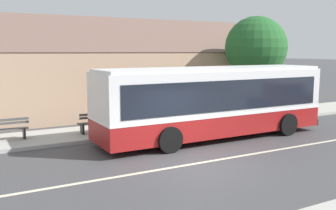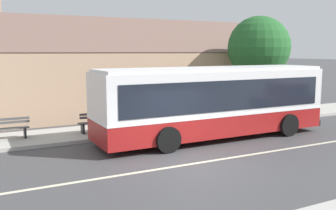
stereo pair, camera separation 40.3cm
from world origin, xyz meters
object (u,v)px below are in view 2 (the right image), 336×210
(street_tree_primary, at_px, (258,49))
(bench_by_building, at_px, (7,130))
(transit_bus, at_px, (214,100))
(bench_down_street, at_px, (99,123))

(street_tree_primary, bearing_deg, bench_by_building, -176.69)
(transit_bus, relative_size, bench_down_street, 5.66)
(transit_bus, distance_m, bench_down_street, 5.22)
(bench_by_building, distance_m, street_tree_primary, 14.23)
(bench_down_street, bearing_deg, street_tree_primary, 6.36)
(transit_bus, xyz_separation_m, bench_by_building, (-8.09, 3.08, -1.09))
(transit_bus, bearing_deg, bench_by_building, 159.18)
(transit_bus, xyz_separation_m, bench_down_street, (-4.29, 2.76, -1.08))
(transit_bus, relative_size, street_tree_primary, 1.81)
(bench_by_building, bearing_deg, bench_down_street, -4.77)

